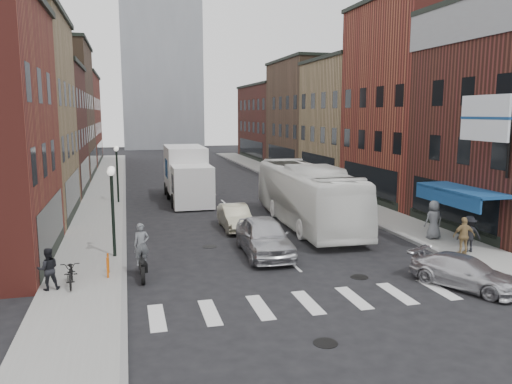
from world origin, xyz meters
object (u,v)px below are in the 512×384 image
Objects in this scene: ped_right_c at (434,220)px; box_truck at (187,175)px; ped_left_solo at (48,269)px; ped_right_a at (469,234)px; ped_right_b at (464,236)px; sedan_left_far at (235,217)px; bike_rack at (108,265)px; streetlamp_far at (117,163)px; streetlamp_near at (112,194)px; billboard_sign at (486,120)px; motorcycle_rider at (142,253)px; transit_bus at (307,195)px; parked_bicycle at (71,272)px; curb_car at (465,272)px; sedan_left_near at (264,236)px.

box_truck is at bearing -56.93° from ped_right_c.
ped_right_a is at bearing 171.14° from ped_left_solo.
ped_right_b is 2.84m from ped_right_c.
sedan_left_far is at bearing -146.87° from ped_left_solo.
ped_right_b reaches higher than bike_rack.
streetlamp_far is 1.00× the size of sedan_left_far.
streetlamp_near reaches higher than ped_right_b.
box_truck is 2.20× the size of sedan_left_far.
billboard_sign reaches higher than streetlamp_near.
ped_left_solo is (-2.20, -17.84, -2.00)m from streetlamp_far.
ped_right_a is at bearing -137.64° from ped_right_b.
ped_left_solo is 17.85m from ped_right_a.
ped_left_solo is (-3.30, -0.85, -0.12)m from motorcycle_rider.
billboard_sign is 0.29× the size of transit_bus.
ped_right_c is at bearing 2.11° from motorcycle_rider.
streetlamp_near is 3.59m from bike_rack.
ped_right_a is (17.11, 0.20, 0.34)m from parked_bicycle.
bike_rack is 9.64m from sedan_left_far.
box_truck is (5.12, 16.83, 1.39)m from bike_rack.
box_truck is 2.24× the size of curb_car.
box_truck is 0.72× the size of transit_bus.
billboard_sign is 1.90× the size of ped_right_c.
motorcycle_rider is at bearing -86.29° from streetlamp_far.
sedan_left_near is at bearing -86.68° from sedan_left_far.
bike_rack is 1.53m from parked_bicycle.
ped_right_a is (10.72, -17.48, -0.96)m from box_truck.
sedan_left_far reaches higher than curb_car.
streetlamp_near is 14.00m from streetlamp_far.
ped_right_c is at bearing -43.84° from streetlamp_far.
parked_bicycle is 1.09× the size of ped_right_b.
parked_bicycle is at bearing 10.02° from ped_right_b.
curb_car is at bearing 63.26° from ped_right_c.
ped_right_c is (-0.51, 2.64, -5.01)m from billboard_sign.
motorcycle_rider reaches higher than parked_bicycle.
bike_rack is 0.06× the size of transit_bus.
parked_bicycle is at bearing -112.45° from streetlamp_near.
ped_left_solo is at bearing -97.03° from streetlamp_far.
ped_right_a is at bearing -3.69° from parked_bicycle.
ped_right_a is 0.61m from ped_right_b.
transit_bus is 15.29m from ped_left_solo.
streetlamp_near is at bearing -130.24° from ped_left_solo.
motorcycle_rider is 1.14× the size of ped_right_c.
transit_bus is 7.56× the size of ped_right_a.
motorcycle_rider reaches higher than sedan_left_far.
curb_car is at bearing 66.12° from ped_right_a.
curb_car is (11.55, -4.05, -0.45)m from motorcycle_rider.
billboard_sign reaches higher than curb_car.
parked_bicycle is (-6.39, -17.68, -1.31)m from box_truck.
ped_right_b is (16.59, -0.13, 0.36)m from parked_bicycle.
ped_right_c is (15.48, -0.86, -1.79)m from streetlamp_near.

